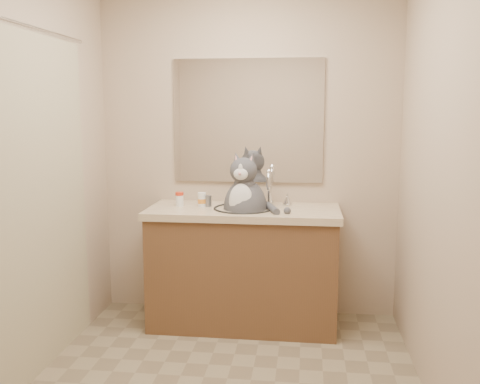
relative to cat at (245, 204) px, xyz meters
name	(u,v)px	position (x,y,z in m)	size (l,w,h in m)	color
room	(222,175)	(-0.01, -0.94, 0.31)	(2.22, 2.52, 2.42)	gray
vanity	(244,264)	(-0.01, 0.03, -0.44)	(1.34, 0.59, 1.12)	brown
mirror	(248,121)	(-0.01, 0.30, 0.56)	(1.10, 0.02, 0.90)	white
shower_curtain	(40,200)	(-1.06, -0.84, 0.14)	(0.02, 1.30, 1.93)	#BFB590
cat	(245,204)	(0.00, 0.00, 0.00)	(0.43, 0.40, 0.61)	#434448
pill_bottle_redcap	(180,199)	(-0.48, 0.05, 0.01)	(0.08, 0.08, 0.10)	white
pill_bottle_orange	(202,200)	(-0.31, 0.05, 0.01)	(0.06, 0.06, 0.10)	white
grey_canister	(208,201)	(-0.27, 0.06, 0.00)	(0.06, 0.06, 0.08)	slate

